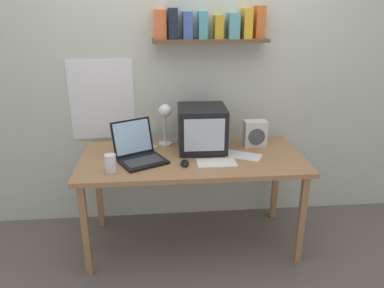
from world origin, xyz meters
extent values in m
plane|color=#675C56|center=(0.00, 0.00, 0.00)|extent=(12.00, 12.00, 0.00)
cube|color=beige|center=(0.00, 0.49, 1.30)|extent=(5.60, 0.06, 2.60)
cube|color=white|center=(-0.69, 0.45, 1.08)|extent=(0.52, 0.01, 0.65)
cube|color=brown|center=(0.17, 0.37, 1.55)|extent=(0.89, 0.18, 0.02)
cube|color=orange|center=(-0.20, 0.40, 1.67)|extent=(0.09, 0.12, 0.21)
cube|color=#1B242F|center=(-0.11, 0.38, 1.68)|extent=(0.07, 0.15, 0.22)
cube|color=#435DAA|center=(0.00, 0.39, 1.66)|extent=(0.07, 0.13, 0.20)
cube|color=#4DA3A7|center=(0.11, 0.39, 1.66)|extent=(0.06, 0.14, 0.20)
cube|color=gold|center=(0.24, 0.39, 1.65)|extent=(0.07, 0.14, 0.17)
cube|color=#5BA2AA|center=(0.35, 0.38, 1.66)|extent=(0.08, 0.16, 0.19)
cube|color=gold|center=(0.45, 0.38, 1.68)|extent=(0.06, 0.16, 0.22)
cube|color=orange|center=(0.56, 0.40, 1.68)|extent=(0.07, 0.11, 0.24)
cube|color=#A8754B|center=(0.00, 0.00, 0.73)|extent=(1.65, 0.76, 0.03)
cube|color=#A8754B|center=(-0.76, -0.32, 0.36)|extent=(0.04, 0.05, 0.72)
cube|color=#A8754B|center=(0.76, -0.32, 0.36)|extent=(0.04, 0.05, 0.72)
cube|color=#A8754B|center=(-0.76, 0.32, 0.36)|extent=(0.04, 0.05, 0.72)
cube|color=#A8754B|center=(0.76, 0.32, 0.36)|extent=(0.04, 0.05, 0.72)
cube|color=black|center=(0.09, 0.15, 0.92)|extent=(0.36, 0.36, 0.34)
cube|color=silver|center=(0.09, -0.03, 0.93)|extent=(0.29, 0.01, 0.24)
cube|color=black|center=(-0.36, -0.08, 0.76)|extent=(0.39, 0.37, 0.02)
cube|color=#38383A|center=(-0.35, -0.09, 0.77)|extent=(0.30, 0.25, 0.00)
cube|color=black|center=(-0.44, 0.07, 0.89)|extent=(0.31, 0.21, 0.25)
cube|color=#A9CDEB|center=(-0.44, 0.07, 0.89)|extent=(0.28, 0.19, 0.23)
cylinder|color=white|center=(-0.19, 0.27, 0.76)|extent=(0.11, 0.11, 0.01)
cylinder|color=white|center=(-0.19, 0.27, 0.91)|extent=(0.02, 0.02, 0.28)
sphere|color=white|center=(-0.19, 0.21, 1.05)|extent=(0.10, 0.10, 0.10)
cylinder|color=white|center=(-0.57, -0.21, 0.81)|extent=(0.08, 0.08, 0.12)
cylinder|color=#4CC656|center=(-0.57, -0.21, 0.79)|extent=(0.07, 0.07, 0.09)
cube|color=silver|center=(0.52, 0.18, 0.85)|extent=(0.18, 0.11, 0.21)
cylinder|color=#4C4C51|center=(0.52, 0.13, 0.84)|extent=(0.13, 0.01, 0.13)
ellipsoid|color=black|center=(-0.06, -0.15, 0.77)|extent=(0.06, 0.11, 0.03)
cube|color=silver|center=(0.38, -0.02, 0.75)|extent=(0.31, 0.25, 0.00)
cube|color=silver|center=(0.16, -0.13, 0.75)|extent=(0.28, 0.16, 0.00)
cube|color=white|center=(-0.38, 0.26, 0.75)|extent=(0.25, 0.25, 0.00)
camera|label=1|loc=(-0.23, -2.56, 1.82)|focal=35.00mm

